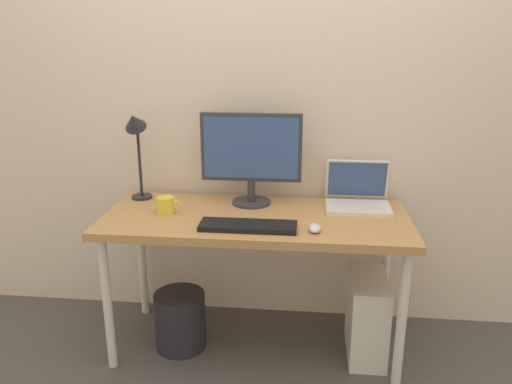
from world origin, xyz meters
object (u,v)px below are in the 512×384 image
at_px(laptop, 358,195).
at_px(monitor, 251,153).
at_px(mouse, 315,228).
at_px(desk, 256,228).
at_px(computer_tower, 367,316).
at_px(coffee_mug, 166,205).
at_px(wastebasket, 180,320).
at_px(desk_lamp, 136,135).
at_px(keyboard, 248,226).

bearing_deg(laptop, monitor, -178.34).
height_order(monitor, mouse, monitor).
distance_m(desk, computer_tower, 0.72).
xyz_separation_m(laptop, computer_tower, (0.06, -0.22, -0.57)).
bearing_deg(coffee_mug, wastebasket, -38.24).
xyz_separation_m(desk, desk_lamp, (-0.64, 0.18, 0.41)).
xyz_separation_m(monitor, laptop, (0.54, 0.02, -0.21)).
height_order(monitor, keyboard, monitor).
distance_m(monitor, coffee_mug, 0.50).
bearing_deg(coffee_mug, computer_tower, -0.41).
distance_m(laptop, coffee_mug, 0.97).
height_order(desk, computer_tower, desk).
relative_size(mouse, coffee_mug, 0.75).
distance_m(monitor, wastebasket, 0.94).
bearing_deg(mouse, wastebasket, 169.28).
relative_size(desk_lamp, mouse, 5.40).
bearing_deg(laptop, computer_tower, -74.43).
relative_size(desk, monitor, 2.89).
relative_size(keyboard, mouse, 4.89).
height_order(desk, keyboard, keyboard).
xyz_separation_m(computer_tower, wastebasket, (-0.95, -0.04, -0.06)).
distance_m(desk_lamp, keyboard, 0.79).
bearing_deg(computer_tower, desk, 178.19).
distance_m(desk, monitor, 0.38).
relative_size(desk, computer_tower, 3.53).
bearing_deg(laptop, wastebasket, -164.15).
distance_m(laptop, keyboard, 0.64).
bearing_deg(monitor, coffee_mug, -154.36).
relative_size(monitor, computer_tower, 1.22).
distance_m(desk_lamp, coffee_mug, 0.41).
bearing_deg(keyboard, desk, 84.15).
height_order(desk, wastebasket, desk).
xyz_separation_m(monitor, computer_tower, (0.60, -0.20, -0.78)).
xyz_separation_m(desk, keyboard, (-0.02, -0.17, 0.08)).
xyz_separation_m(laptop, coffee_mug, (-0.95, -0.21, -0.02)).
bearing_deg(wastebasket, mouse, -10.72).
bearing_deg(desk_lamp, mouse, -21.54).
bearing_deg(wastebasket, computer_tower, 2.24).
relative_size(coffee_mug, wastebasket, 0.40).
bearing_deg(desk_lamp, wastebasket, -43.23).
relative_size(desk_lamp, coffee_mug, 4.04).
distance_m(keyboard, computer_tower, 0.79).
height_order(laptop, mouse, laptop).
distance_m(monitor, desk_lamp, 0.60).
bearing_deg(desk, monitor, 103.52).
distance_m(desk_lamp, wastebasket, 0.98).
distance_m(desk, coffee_mug, 0.46).
distance_m(monitor, mouse, 0.55).
relative_size(laptop, coffee_mug, 2.66).
xyz_separation_m(desk, coffee_mug, (-0.44, -0.01, 0.11)).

